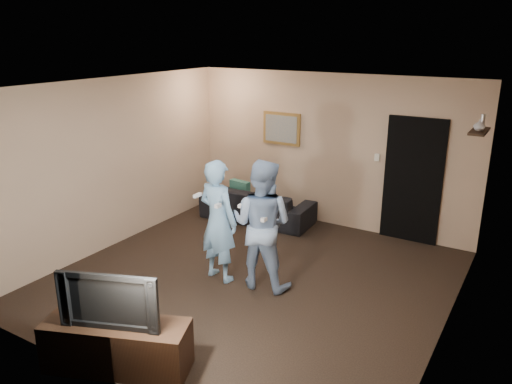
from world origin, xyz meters
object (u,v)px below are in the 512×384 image
Objects in this scene: sofa at (257,205)px; wii_player_left at (218,221)px; television at (112,297)px; tv_console at (117,346)px; wii_player_right at (262,224)px.

wii_player_left is at bearing 104.73° from sofa.
wii_player_left reaches higher than television.
sofa is 1.38× the size of tv_console.
tv_console is at bearing 158.73° from television.
wii_player_right is (0.35, 2.24, 0.06)m from television.
television is at bearing -98.87° from wii_player_right.
wii_player_right is (0.35, 2.24, 0.61)m from tv_console.
wii_player_right reaches higher than sofa.
wii_player_left reaches higher than tv_console.
wii_player_left is 0.61m from wii_player_right.
television is at bearing 99.39° from sofa.
wii_player_right is (1.29, -2.03, 0.57)m from sofa.
tv_console is 0.84× the size of wii_player_right.
wii_player_right reaches higher than tv_console.
wii_player_left is (-0.25, 2.11, 0.04)m from television.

